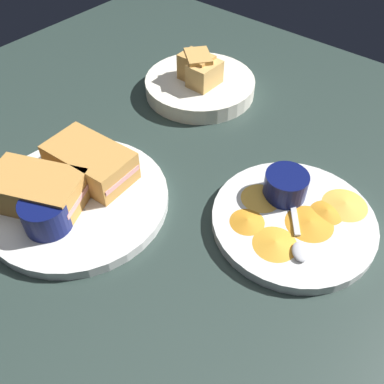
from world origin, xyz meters
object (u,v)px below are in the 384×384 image
(ramekin_dark_sauce, at_px, (46,213))
(ramekin_light_gravy, at_px, (286,184))
(bread_basket_rear, at_px, (200,82))
(spoon_by_dark_ramekin, at_px, (76,199))
(plate_chips_companion, at_px, (293,221))
(spoon_by_gravy_ramekin, at_px, (299,244))
(sandwich_half_far, at_px, (37,190))
(plate_sandwich_main, at_px, (78,200))
(sandwich_half_near, at_px, (90,162))

(ramekin_dark_sauce, bearing_deg, ramekin_light_gravy, 49.66)
(ramekin_dark_sauce, xyz_separation_m, bread_basket_rear, (-0.06, 0.40, -0.02))
(spoon_by_dark_ramekin, xyz_separation_m, plate_chips_companion, (0.26, 0.17, -0.01))
(ramekin_light_gravy, bearing_deg, bread_basket_rear, 152.04)
(spoon_by_gravy_ramekin, bearing_deg, ramekin_light_gravy, 133.33)
(spoon_by_dark_ramekin, height_order, plate_chips_companion, spoon_by_dark_ramekin)
(sandwich_half_far, bearing_deg, ramekin_dark_sauce, -22.77)
(ramekin_light_gravy, xyz_separation_m, bread_basket_rear, (-0.28, 0.15, -0.01))
(plate_sandwich_main, height_order, bread_basket_rear, bread_basket_rear)
(plate_chips_companion, xyz_separation_m, bread_basket_rear, (-0.31, 0.18, 0.02))
(ramekin_light_gravy, relative_size, bread_basket_rear, 0.30)
(spoon_by_dark_ramekin, distance_m, ramekin_light_gravy, 0.30)
(sandwich_half_far, distance_m, ramekin_dark_sauce, 0.05)
(ramekin_light_gravy, distance_m, spoon_by_gravy_ramekin, 0.09)
(plate_sandwich_main, height_order, ramekin_light_gravy, ramekin_light_gravy)
(plate_sandwich_main, distance_m, sandwich_half_near, 0.06)
(plate_sandwich_main, distance_m, ramekin_dark_sauce, 0.07)
(plate_sandwich_main, xyz_separation_m, bread_basket_rear, (-0.05, 0.34, 0.02))
(bread_basket_rear, bearing_deg, ramekin_light_gravy, -27.96)
(spoon_by_dark_ramekin, relative_size, plate_chips_companion, 0.43)
(spoon_by_dark_ramekin, relative_size, ramekin_light_gravy, 1.59)
(sandwich_half_far, height_order, spoon_by_dark_ramekin, sandwich_half_far)
(spoon_by_dark_ramekin, xyz_separation_m, ramekin_light_gravy, (0.22, 0.20, 0.02))
(plate_sandwich_main, relative_size, spoon_by_gravy_ramekin, 3.04)
(sandwich_half_near, distance_m, spoon_by_gravy_ramekin, 0.32)
(sandwich_half_near, relative_size, bread_basket_rear, 0.65)
(plate_sandwich_main, bearing_deg, ramekin_dark_sauce, -77.24)
(plate_chips_companion, bearing_deg, spoon_by_gravy_ramekin, -52.97)
(sandwich_half_near, bearing_deg, ramekin_light_gravy, 31.06)
(plate_chips_companion, distance_m, bread_basket_rear, 0.36)
(sandwich_half_near, relative_size, ramekin_dark_sauce, 2.11)
(plate_sandwich_main, bearing_deg, bread_basket_rear, 98.02)
(spoon_by_gravy_ramekin, bearing_deg, sandwich_half_near, -165.27)
(sandwich_half_near, relative_size, spoon_by_dark_ramekin, 1.37)
(plate_sandwich_main, height_order, sandwich_half_near, sandwich_half_near)
(plate_sandwich_main, distance_m, ramekin_light_gravy, 0.30)
(plate_sandwich_main, xyz_separation_m, ramekin_light_gravy, (0.23, 0.20, 0.03))
(plate_sandwich_main, relative_size, plate_chips_companion, 1.16)
(sandwich_half_near, height_order, spoon_by_gravy_ramekin, sandwich_half_near)
(sandwich_half_near, distance_m, sandwich_half_far, 0.09)
(ramekin_light_gravy, bearing_deg, ramekin_dark_sauce, -130.34)
(spoon_by_dark_ramekin, height_order, spoon_by_gravy_ramekin, same)
(plate_sandwich_main, relative_size, ramekin_light_gravy, 4.26)
(plate_sandwich_main, xyz_separation_m, sandwich_half_far, (-0.03, -0.04, 0.03))
(ramekin_dark_sauce, xyz_separation_m, spoon_by_dark_ramekin, (-0.01, 0.05, -0.02))
(plate_sandwich_main, height_order, ramekin_dark_sauce, ramekin_dark_sauce)
(ramekin_dark_sauce, bearing_deg, sandwich_half_far, 157.23)
(ramekin_light_gravy, height_order, spoon_by_gravy_ramekin, ramekin_light_gravy)
(plate_sandwich_main, distance_m, bread_basket_rear, 0.35)
(spoon_by_dark_ramekin, xyz_separation_m, spoon_by_gravy_ramekin, (0.29, 0.13, 0.00))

